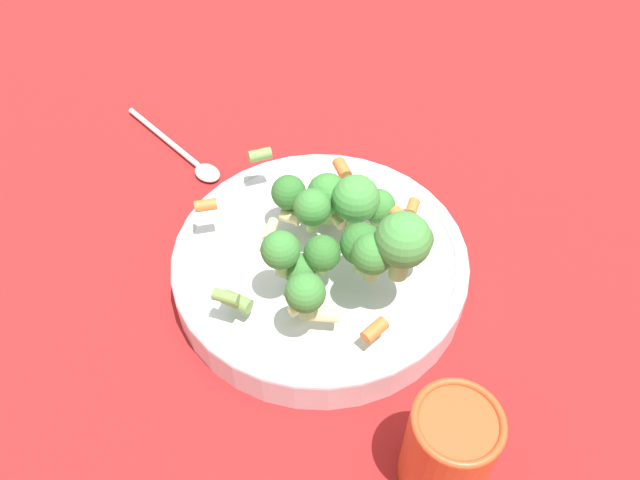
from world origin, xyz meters
TOP-DOWN VIEW (x-y plane):
  - ground_plane at (0.00, 0.00)m, footprint 3.00×3.00m
  - bowl at (0.00, 0.00)m, footprint 0.29×0.29m
  - pasta_salad at (0.02, 0.02)m, footprint 0.22×0.23m
  - cup at (0.21, 0.09)m, footprint 0.07×0.07m
  - spoon at (-0.19, -0.15)m, footprint 0.15×0.13m

SIDE VIEW (x-z plane):
  - ground_plane at x=0.00m, z-range 0.00..0.00m
  - spoon at x=-0.19m, z-range 0.00..0.01m
  - bowl at x=0.00m, z-range 0.00..0.05m
  - cup at x=0.21m, z-range 0.00..0.10m
  - pasta_salad at x=0.02m, z-range 0.04..0.15m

